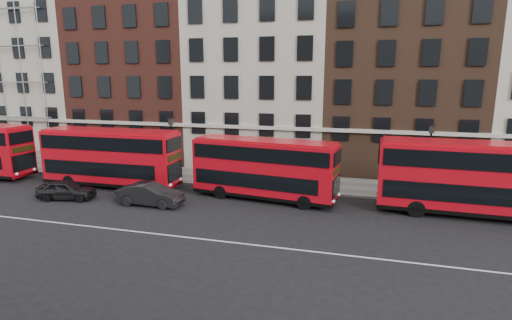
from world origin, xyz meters
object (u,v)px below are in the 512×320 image
(bus_b, at_px, (111,157))
(bus_c, at_px, (264,168))
(car_rear, at_px, (66,190))
(car_front, at_px, (150,194))
(bus_d, at_px, (472,177))

(bus_b, xyz_separation_m, bus_c, (12.35, 0.00, -0.14))
(bus_b, bearing_deg, car_rear, -108.19)
(car_front, bearing_deg, bus_d, -80.48)
(bus_b, bearing_deg, bus_d, -0.27)
(bus_b, relative_size, car_rear, 2.72)
(bus_b, distance_m, car_front, 6.41)
(bus_b, bearing_deg, car_front, -32.48)
(bus_d, bearing_deg, bus_b, -178.02)
(bus_d, distance_m, car_rear, 27.10)
(bus_b, relative_size, car_front, 2.40)
(bus_d, relative_size, car_rear, 2.81)
(bus_d, relative_size, car_front, 2.48)
(bus_c, relative_size, car_rear, 2.61)
(bus_c, distance_m, car_front, 8.00)
(bus_c, xyz_separation_m, car_front, (-7.13, -3.30, -1.56))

